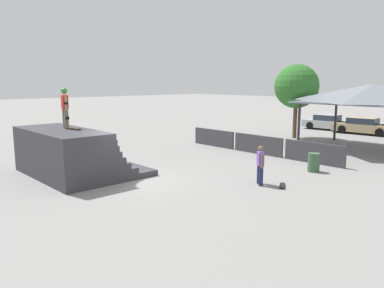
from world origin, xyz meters
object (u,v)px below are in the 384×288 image
Objects in this scene: tree_far_back at (296,86)px; parked_car_tan at (364,126)px; skater_on_deck at (65,105)px; parked_car_silver at (328,123)px; trash_bin at (314,162)px; skateboard_on_deck at (75,128)px; skateboard_on_ground at (282,186)px; bystander_walking at (260,163)px.

tree_far_back reaches higher than parked_car_tan.
parked_car_silver is (0.16, 22.92, -2.42)m from skater_on_deck.
skater_on_deck reaches higher than parked_car_silver.
parked_car_silver is at bearing 115.38° from trash_bin.
tree_far_back is at bearing 73.25° from skateboard_on_deck.
parked_car_tan is (-3.72, 14.07, 0.18)m from trash_bin.
skater_on_deck is 0.33× the size of tree_far_back.
skateboard_on_deck is 1.08× the size of skateboard_on_ground.
skater_on_deck is 0.42× the size of parked_car_silver.
bystander_walking is at bearing 48.56° from skater_on_deck.
parked_car_tan is at bearing 104.82° from trash_bin.
trash_bin is at bearing -66.75° from parked_car_silver.
skateboard_on_ground is at bearing -59.77° from tree_far_back.
skater_on_deck is 2.26× the size of skateboard_on_ground.
bystander_walking is at bearing -63.54° from tree_far_back.
skateboard_on_deck is at bearing -91.07° from parked_car_silver.
parked_car_tan is at bearing 94.74° from skater_on_deck.
trash_bin is at bearing -79.52° from parked_car_tan.
bystander_walking is 13.60m from tree_far_back.
bystander_walking is 17.93m from parked_car_tan.
skateboard_on_ground is at bearing -69.50° from parked_car_silver.
parked_car_silver is at bearing -29.67° from bystander_walking.
skateboard_on_ground is 19.27m from parked_car_silver.
trash_bin is 0.21× the size of parked_car_silver.
skater_on_deck reaches higher than parked_car_tan.
skateboard_on_deck is 16.66m from tree_far_back.
tree_far_back reaches higher than trash_bin.
tree_far_back is 1.28× the size of parked_car_silver.
trash_bin is 16.16m from parked_car_silver.
skateboard_on_ground is (0.81, 0.35, -0.80)m from bystander_walking.
parked_car_tan reaches higher than trash_bin.
skater_on_deck reaches higher than trash_bin.
parked_car_silver is (-0.68, 6.22, -3.08)m from tree_far_back.
skater_on_deck reaches higher than skateboard_on_ground.
skateboard_on_ground is 0.19× the size of parked_car_silver.
skateboard_on_ground is 3.23m from trash_bin.
skateboard_on_ground is 0.17× the size of parked_car_tan.
bystander_walking reaches higher than trash_bin.
tree_far_back is at bearing -23.22° from bystander_walking.
tree_far_back is at bearing 126.72° from trash_bin.
bystander_walking is 0.33× the size of parked_car_tan.
skateboard_on_deck is at bearing 24.34° from skater_on_deck.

